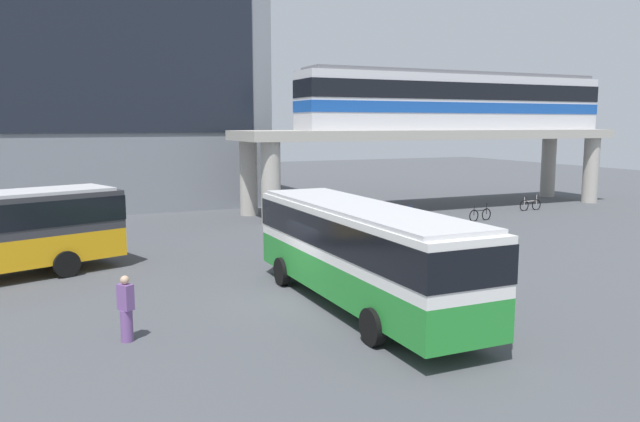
% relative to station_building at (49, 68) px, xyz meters
% --- Properties ---
extents(ground_plane, '(120.00, 120.00, 0.00)m').
position_rel_station_building_xyz_m(ground_plane, '(6.72, -19.79, -9.52)').
color(ground_plane, '#47494F').
extents(station_building, '(27.30, 15.65, 19.03)m').
position_rel_station_building_xyz_m(station_building, '(0.00, 0.00, 0.00)').
color(station_building, slate).
rests_on(station_building, ground_plane).
extents(elevated_platform, '(26.98, 5.76, 5.29)m').
position_rel_station_building_xyz_m(elevated_platform, '(23.22, -12.99, -5.04)').
color(elevated_platform, '#ADA89E').
rests_on(elevated_platform, ground_plane).
extents(train, '(22.72, 2.96, 3.84)m').
position_rel_station_building_xyz_m(train, '(25.06, -12.99, -2.25)').
color(train, silver).
rests_on(train, elevated_platform).
extents(bus_main, '(2.79, 11.04, 3.22)m').
position_rel_station_building_xyz_m(bus_main, '(8.05, -31.32, -7.53)').
color(bus_main, '#268C33').
rests_on(bus_main, ground_plane).
extents(bicycle_blue, '(1.72, 0.62, 1.04)m').
position_rel_station_building_xyz_m(bicycle_blue, '(18.29, -17.52, -9.16)').
color(bicycle_blue, black).
rests_on(bicycle_blue, ground_plane).
extents(bicycle_green, '(1.75, 0.48, 1.04)m').
position_rel_station_building_xyz_m(bicycle_green, '(14.33, -18.27, -9.16)').
color(bicycle_green, black).
rests_on(bicycle_green, ground_plane).
extents(bicycle_black, '(1.78, 0.33, 1.04)m').
position_rel_station_building_xyz_m(bicycle_black, '(22.72, -18.74, -9.16)').
color(bicycle_black, black).
rests_on(bicycle_black, ground_plane).
extents(bicycle_silver, '(1.79, 0.08, 1.04)m').
position_rel_station_building_xyz_m(bicycle_silver, '(28.61, -16.52, -9.16)').
color(bicycle_silver, black).
rests_on(bicycle_silver, ground_plane).
extents(pedestrian_near_building, '(0.43, 0.48, 1.78)m').
position_rel_station_building_xyz_m(pedestrian_near_building, '(1.05, -31.49, -8.68)').
color(pedestrian_near_building, '#724C8C').
rests_on(pedestrian_near_building, ground_plane).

